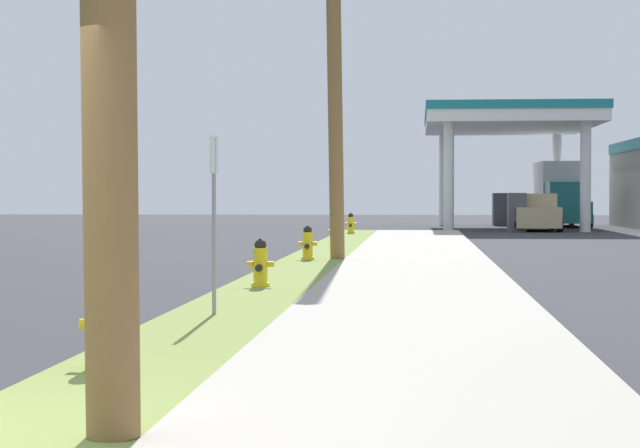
% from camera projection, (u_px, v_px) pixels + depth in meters
% --- Properties ---
extents(fire_hydrant_nearest, '(0.42, 0.38, 0.74)m').
position_uv_depth(fire_hydrant_nearest, '(105.00, 327.00, 9.63)').
color(fire_hydrant_nearest, yellow).
rests_on(fire_hydrant_nearest, grass_verge).
extents(fire_hydrant_second, '(0.42, 0.38, 0.74)m').
position_uv_depth(fire_hydrant_second, '(260.00, 266.00, 17.92)').
color(fire_hydrant_second, yellow).
rests_on(fire_hydrant_second, grass_verge).
extents(fire_hydrant_third, '(0.42, 0.37, 0.74)m').
position_uv_depth(fire_hydrant_third, '(308.00, 245.00, 25.29)').
color(fire_hydrant_third, yellow).
rests_on(fire_hydrant_third, grass_verge).
extents(fire_hydrant_fourth, '(0.42, 0.37, 0.74)m').
position_uv_depth(fire_hydrant_fourth, '(335.00, 232.00, 33.70)').
color(fire_hydrant_fourth, yellow).
rests_on(fire_hydrant_fourth, grass_verge).
extents(fire_hydrant_fifth, '(0.42, 0.38, 0.74)m').
position_uv_depth(fire_hydrant_fifth, '(351.00, 224.00, 42.12)').
color(fire_hydrant_fifth, yellow).
rests_on(fire_hydrant_fifth, grass_verge).
extents(utility_pole_midground, '(0.44, 1.54, 8.04)m').
position_uv_depth(utility_pole_midground, '(335.00, 72.00, 25.25)').
color(utility_pole_midground, olive).
rests_on(utility_pole_midground, grass_verge).
extents(street_sign_post, '(0.05, 0.36, 2.12)m').
position_uv_depth(street_sign_post, '(214.00, 187.00, 13.77)').
color(street_sign_post, gray).
rests_on(street_sign_post, grass_verge).
extents(car_white_by_near_pump, '(2.17, 4.60, 1.57)m').
position_uv_depth(car_white_by_near_pump, '(519.00, 210.00, 59.16)').
color(car_white_by_near_pump, white).
rests_on(car_white_by_near_pump, ground).
extents(car_tan_by_far_pump, '(2.01, 4.53, 1.57)m').
position_uv_depth(car_tan_by_far_pump, '(535.00, 214.00, 48.72)').
color(car_tan_by_far_pump, tan).
rests_on(car_tan_by_far_pump, ground).
extents(truck_teal_at_forecourt, '(2.27, 6.45, 3.11)m').
position_uv_depth(truck_teal_at_forecourt, '(560.00, 195.00, 55.64)').
color(truck_teal_at_forecourt, '#197075').
rests_on(truck_teal_at_forecourt, ground).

